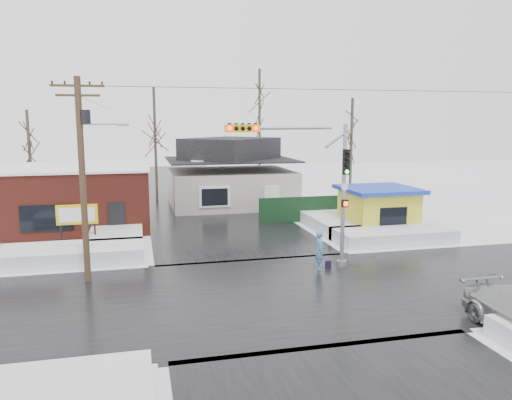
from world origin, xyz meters
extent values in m
plane|color=white|center=(0.00, 0.00, 0.00)|extent=(120.00, 120.00, 0.00)
cube|color=black|center=(0.00, 0.00, 0.01)|extent=(10.00, 120.00, 0.02)
cube|color=black|center=(0.00, 0.00, 0.01)|extent=(120.00, 10.00, 0.02)
cube|color=white|center=(-9.00, 7.00, 0.40)|extent=(7.00, 3.00, 0.80)
cube|color=white|center=(9.00, 7.00, 0.40)|extent=(7.00, 3.00, 0.80)
cube|color=white|center=(-7.00, 12.00, 0.40)|extent=(3.00, 8.00, 0.80)
cube|color=white|center=(7.00, 12.00, 0.40)|extent=(3.00, 8.00, 0.80)
cylinder|color=gray|center=(4.00, 3.00, 3.50)|extent=(0.20, 0.20, 7.00)
cylinder|color=gray|center=(4.00, 3.00, 0.15)|extent=(0.50, 0.50, 0.30)
cylinder|color=gray|center=(1.00, 3.00, 6.80)|extent=(4.60, 0.14, 0.14)
cube|color=gold|center=(-1.00, 3.00, 6.80)|extent=(1.60, 0.28, 0.35)
sphere|color=#FF0C0C|center=(-1.60, 2.84, 6.80)|extent=(0.20, 0.20, 0.20)
sphere|color=#FF0C0C|center=(-0.40, 2.84, 6.80)|extent=(0.20, 0.20, 0.20)
cube|color=black|center=(4.00, 2.80, 5.20)|extent=(0.30, 0.22, 1.20)
sphere|color=#0CE533|center=(4.00, 2.66, 4.75)|extent=(0.18, 0.18, 0.18)
cube|color=black|center=(4.00, 2.80, 3.20)|extent=(0.30, 0.20, 0.35)
cylinder|color=#382619|center=(-8.00, 3.50, 4.50)|extent=(0.28, 0.28, 9.00)
cube|color=#382619|center=(-8.00, 3.50, 8.60)|extent=(2.20, 0.10, 0.10)
cube|color=#382619|center=(-8.00, 3.50, 8.20)|extent=(1.80, 0.10, 0.10)
cylinder|color=black|center=(-7.75, 3.50, 7.30)|extent=(0.44, 0.44, 0.60)
cylinder|color=gray|center=(-7.10, 3.50, 7.00)|extent=(1.80, 0.08, 0.08)
cube|color=gray|center=(-6.20, 3.50, 6.95)|extent=(0.50, 0.22, 0.12)
cube|color=maroon|center=(-11.00, 16.00, 2.00)|extent=(12.00, 8.00, 4.00)
cube|color=white|center=(-11.00, 16.00, 4.05)|extent=(12.20, 8.20, 0.15)
cube|color=black|center=(-11.00, 11.98, 1.40)|extent=(3.00, 0.08, 1.60)
cube|color=black|center=(-7.00, 11.98, 1.10)|extent=(1.00, 0.08, 2.20)
cylinder|color=black|center=(-9.90, 9.50, 0.90)|extent=(0.10, 0.10, 1.80)
cylinder|color=black|center=(-8.10, 9.50, 0.90)|extent=(0.10, 0.10, 1.80)
cube|color=gold|center=(-9.00, 9.50, 2.00)|extent=(2.20, 0.18, 1.10)
cube|color=white|center=(-9.00, 9.39, 2.00)|extent=(1.90, 0.02, 0.80)
cube|color=#B5B0A3|center=(2.00, 22.00, 1.50)|extent=(10.00, 8.00, 3.00)
cube|color=black|center=(2.00, 22.00, 3.90)|extent=(10.40, 8.40, 0.12)
pyramid|color=black|center=(2.00, 22.00, 4.86)|extent=(9.00, 7.00, 1.80)
cube|color=maroon|center=(5.20, 23.00, 4.90)|extent=(0.70, 0.70, 1.40)
cube|color=white|center=(0.00, 17.95, 1.40)|extent=(2.40, 0.12, 1.60)
cube|color=gold|center=(9.50, 10.00, 1.30)|extent=(4.00, 4.00, 2.60)
cube|color=#1724B0|center=(9.50, 10.00, 2.75)|extent=(4.60, 4.60, 0.25)
cube|color=black|center=(9.50, 7.97, 1.30)|extent=(1.80, 0.06, 1.20)
cube|color=black|center=(6.50, 14.00, 0.90)|extent=(8.00, 0.12, 1.80)
cylinder|color=#332821|center=(-4.00, 26.00, 5.00)|extent=(0.24, 0.24, 10.00)
cylinder|color=#332821|center=(6.00, 28.00, 6.00)|extent=(0.24, 0.24, 12.00)
cylinder|color=#332821|center=(12.00, 20.00, 4.50)|extent=(0.24, 0.24, 9.00)
cylinder|color=#332821|center=(-14.00, 24.00, 4.00)|extent=(0.24, 0.24, 8.00)
imported|color=#4483C0|center=(2.78, 2.81, 0.94)|extent=(0.63, 0.79, 1.88)
cube|color=black|center=(3.24, 2.88, 0.17)|extent=(0.28, 0.13, 0.35)
camera|label=1|loc=(-5.70, -19.20, 7.15)|focal=35.00mm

